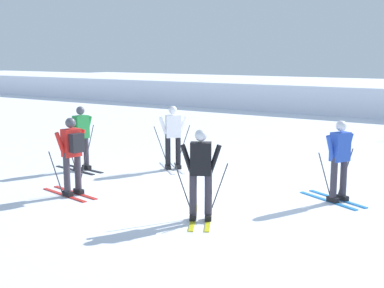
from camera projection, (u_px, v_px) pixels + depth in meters
ground_plane at (210, 191)px, 11.63m from camera, size 120.00×120.00×0.00m
skier_green at (81, 136)px, 13.56m from camera, size 1.63×1.00×1.71m
skier_red at (72, 153)px, 11.10m from camera, size 1.64×0.99×1.71m
skier_blue at (339, 159)px, 10.64m from camera, size 1.60×1.02×1.71m
skier_white at (173, 136)px, 13.71m from camera, size 1.45×1.33×1.71m
skier_black at (201, 172)px, 9.42m from camera, size 1.13×1.57×1.71m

